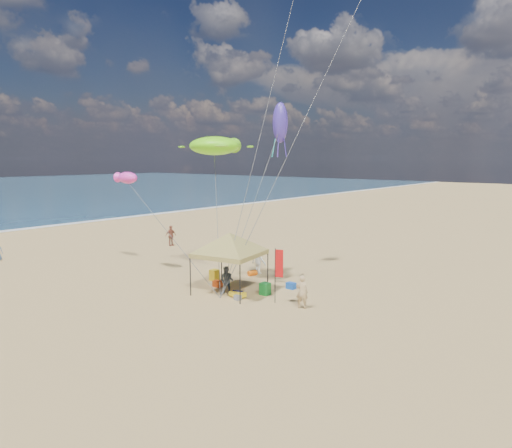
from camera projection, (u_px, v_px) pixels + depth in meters
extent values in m
plane|color=tan|center=(221.00, 303.00, 24.89)|extent=(280.00, 280.00, 0.00)
cylinder|color=black|center=(222.00, 265.00, 28.95)|extent=(0.07, 0.07, 2.18)
cylinder|color=black|center=(268.00, 271.00, 27.41)|extent=(0.07, 0.07, 2.18)
cylinder|color=black|center=(190.00, 277.00, 26.10)|extent=(0.07, 0.07, 2.18)
cylinder|color=black|center=(240.00, 284.00, 24.56)|extent=(0.07, 0.07, 2.18)
cube|color=#998944|center=(230.00, 253.00, 26.58)|extent=(3.98, 3.98, 0.26)
pyramid|color=#998944|center=(230.00, 233.00, 26.41)|extent=(6.49, 6.49, 1.09)
cylinder|color=black|center=(275.00, 276.00, 24.72)|extent=(0.04, 0.04, 3.02)
cube|color=red|center=(279.00, 263.00, 24.54)|extent=(0.42, 0.17, 1.51)
cube|color=#BC3D0F|center=(218.00, 284.00, 28.01)|extent=(0.54, 0.38, 0.38)
cube|color=blue|center=(291.00, 286.00, 27.58)|extent=(0.54, 0.38, 0.38)
cylinder|color=#0E0E3E|center=(238.00, 294.00, 26.00)|extent=(0.69, 0.54, 0.36)
cylinder|color=orange|center=(252.00, 273.00, 30.68)|extent=(0.54, 0.69, 0.36)
cube|color=#18852C|center=(265.00, 289.00, 26.36)|extent=(0.50, 0.50, 0.70)
cube|color=yellow|center=(214.00, 275.00, 29.48)|extent=(0.50, 0.50, 0.70)
cube|color=slate|center=(238.00, 297.00, 25.41)|extent=(0.34, 0.30, 0.28)
cube|color=yellow|center=(238.00, 294.00, 25.83)|extent=(0.90, 0.50, 0.24)
imported|color=tan|center=(302.00, 292.00, 23.92)|extent=(0.76, 0.64, 1.76)
imported|color=#37424B|center=(227.00, 281.00, 26.33)|extent=(0.97, 0.86, 1.65)
imported|color=white|center=(259.00, 260.00, 31.19)|extent=(1.24, 0.74, 1.88)
imported|color=#9D543C|center=(171.00, 236.00, 41.09)|extent=(0.57, 1.12, 1.84)
ellipsoid|color=#71FC13|center=(214.00, 146.00, 28.09)|extent=(3.45, 2.77, 1.14)
ellipsoid|color=#FF3AC5|center=(128.00, 178.00, 31.28)|extent=(1.93, 1.14, 0.81)
ellipsoid|color=#4631AE|center=(280.00, 123.00, 32.06)|extent=(1.35, 1.35, 2.80)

